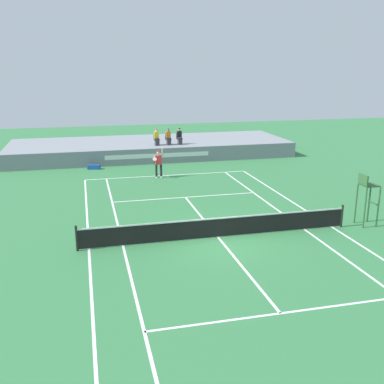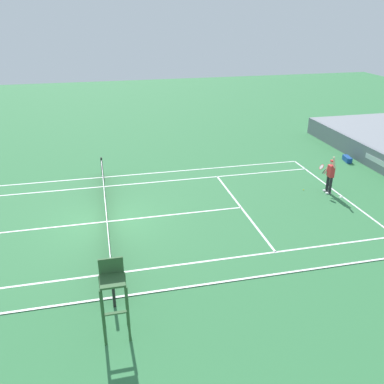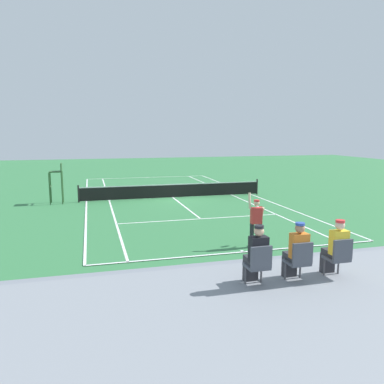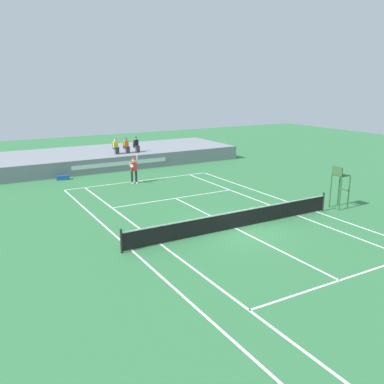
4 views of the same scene
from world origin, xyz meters
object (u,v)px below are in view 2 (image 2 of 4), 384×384
Objects in this scene: tennis_ball at (303,190)px; equipment_bag at (347,159)px; umpire_chair at (113,290)px; tennis_player at (330,175)px.

equipment_bag is at bearing 126.55° from tennis_ball.
equipment_bag is (-11.95, 15.13, -1.40)m from umpire_chair.
umpire_chair is at bearing -50.92° from tennis_ball.
umpire_chair reaches higher than equipment_bag.
umpire_chair is (7.82, -11.42, 0.56)m from tennis_player.
tennis_player reaches higher than tennis_ball.
equipment_bag is at bearing 137.99° from tennis_player.
equipment_bag is at bearing 128.29° from umpire_chair.
equipment_bag reaches higher than tennis_ball.
tennis_player is 5.61m from equipment_bag.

